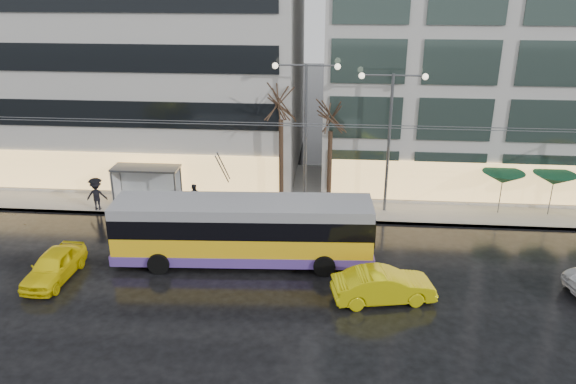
# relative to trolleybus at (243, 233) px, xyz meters

# --- Properties ---
(ground) EXTENTS (140.00, 140.00, 0.00)m
(ground) POSITION_rel_trolleybus_xyz_m (0.76, -3.78, -1.65)
(ground) COLOR black
(ground) RESTS_ON ground
(sidewalk) EXTENTS (80.00, 10.00, 0.15)m
(sidewalk) POSITION_rel_trolleybus_xyz_m (2.76, 10.22, -1.58)
(sidewalk) COLOR gray
(sidewalk) RESTS_ON ground
(kerb) EXTENTS (80.00, 0.10, 0.15)m
(kerb) POSITION_rel_trolleybus_xyz_m (2.76, 5.27, -1.58)
(kerb) COLOR slate
(kerb) RESTS_ON ground
(building_left) EXTENTS (34.00, 14.00, 22.00)m
(building_left) POSITION_rel_trolleybus_xyz_m (-15.24, 15.22, 9.50)
(building_left) COLOR #B8B5B0
(building_left) RESTS_ON sidewalk
(trolleybus) EXTENTS (13.28, 5.34, 6.10)m
(trolleybus) POSITION_rel_trolleybus_xyz_m (0.00, 0.00, 0.00)
(trolleybus) COLOR yellow
(trolleybus) RESTS_ON ground
(catenary) EXTENTS (42.24, 5.12, 7.00)m
(catenary) POSITION_rel_trolleybus_xyz_m (1.76, 4.16, 2.60)
(catenary) COLOR #595B60
(catenary) RESTS_ON ground
(bus_shelter) EXTENTS (4.20, 1.60, 2.51)m
(bus_shelter) POSITION_rel_trolleybus_xyz_m (-7.63, 6.91, 0.31)
(bus_shelter) COLOR #595B60
(bus_shelter) RESTS_ON sidewalk
(street_lamp_near) EXTENTS (3.96, 0.36, 9.03)m
(street_lamp_near) POSITION_rel_trolleybus_xyz_m (2.76, 7.02, 4.34)
(street_lamp_near) COLOR #595B60
(street_lamp_near) RESTS_ON sidewalk
(street_lamp_far) EXTENTS (3.96, 0.36, 8.53)m
(street_lamp_far) POSITION_rel_trolleybus_xyz_m (7.76, 7.02, 4.06)
(street_lamp_far) COLOR #595B60
(street_lamp_far) RESTS_ON sidewalk
(tree_a) EXTENTS (3.20, 3.20, 8.40)m
(tree_a) POSITION_rel_trolleybus_xyz_m (1.26, 7.22, 5.44)
(tree_a) COLOR black
(tree_a) RESTS_ON sidewalk
(tree_b) EXTENTS (3.20, 3.20, 7.70)m
(tree_b) POSITION_rel_trolleybus_xyz_m (4.26, 7.42, 4.75)
(tree_b) COLOR black
(tree_b) RESTS_ON sidewalk
(parasol_a) EXTENTS (2.50, 2.50, 2.65)m
(parasol_a) POSITION_rel_trolleybus_xyz_m (14.76, 7.22, 0.80)
(parasol_a) COLOR #595B60
(parasol_a) RESTS_ON sidewalk
(parasol_b) EXTENTS (2.50, 2.50, 2.65)m
(parasol_b) POSITION_rel_trolleybus_xyz_m (17.76, 7.22, 0.80)
(parasol_b) COLOR #595B60
(parasol_b) RESTS_ON sidewalk
(taxi_a) EXTENTS (1.90, 4.33, 1.45)m
(taxi_a) POSITION_rel_trolleybus_xyz_m (-8.97, -2.57, -0.92)
(taxi_a) COLOR yellow
(taxi_a) RESTS_ON ground
(taxi_b) EXTENTS (4.90, 2.54, 1.54)m
(taxi_b) POSITION_rel_trolleybus_xyz_m (6.94, -3.14, -0.88)
(taxi_b) COLOR #D9CB0B
(taxi_b) RESTS_ON ground
(pedestrian_a) EXTENTS (1.16, 1.17, 2.19)m
(pedestrian_a) POSITION_rel_trolleybus_xyz_m (-6.88, 7.85, -0.09)
(pedestrian_a) COLOR black
(pedestrian_a) RESTS_ON sidewalk
(pedestrian_b) EXTENTS (0.79, 0.63, 1.56)m
(pedestrian_b) POSITION_rel_trolleybus_xyz_m (-4.20, 6.46, -0.72)
(pedestrian_b) COLOR black
(pedestrian_b) RESTS_ON sidewalk
(pedestrian_c) EXTENTS (1.33, 0.94, 2.11)m
(pedestrian_c) POSITION_rel_trolleybus_xyz_m (-10.16, 5.62, -0.37)
(pedestrian_c) COLOR black
(pedestrian_c) RESTS_ON sidewalk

